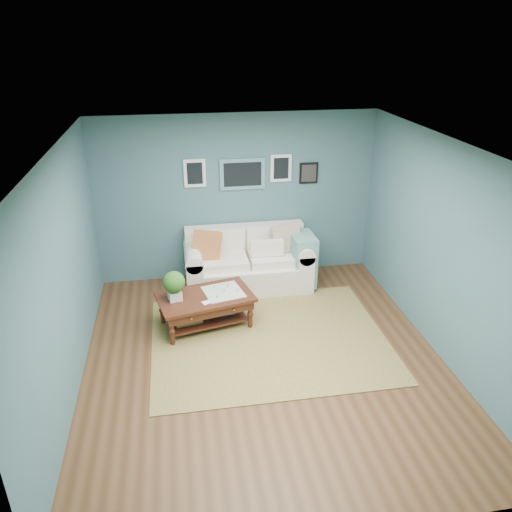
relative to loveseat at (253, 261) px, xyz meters
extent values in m
plane|color=brown|center=(-0.18, -2.03, -0.43)|extent=(5.00, 5.00, 0.00)
plane|color=white|center=(-0.18, -2.03, 2.27)|extent=(5.00, 5.00, 0.00)
cube|color=#41696C|center=(-0.18, 0.47, 0.92)|extent=(4.50, 0.02, 2.70)
cube|color=#41696C|center=(-0.18, -4.53, 0.92)|extent=(4.50, 0.02, 2.70)
cube|color=#41696C|center=(-2.43, -2.03, 0.92)|extent=(0.02, 5.00, 2.70)
cube|color=#41696C|center=(2.07, -2.03, 0.92)|extent=(0.02, 5.00, 2.70)
cube|color=#5A8C97|center=(-0.09, 0.45, 1.32)|extent=(0.72, 0.03, 0.50)
cube|color=black|center=(-0.09, 0.43, 1.32)|extent=(0.60, 0.01, 0.38)
cube|color=white|center=(-0.84, 0.45, 1.37)|extent=(0.34, 0.03, 0.44)
cube|color=white|center=(0.53, 0.45, 1.39)|extent=(0.34, 0.03, 0.44)
cube|color=black|center=(0.99, 0.45, 1.29)|extent=(0.30, 0.03, 0.34)
cube|color=brown|center=(-0.04, -1.59, -0.42)|extent=(3.15, 2.52, 0.01)
cube|color=white|center=(-0.09, -0.04, -0.21)|extent=(1.48, 0.92, 0.44)
cube|color=white|center=(-0.09, 0.32, 0.26)|extent=(1.94, 0.23, 0.50)
cube|color=white|center=(-0.95, -0.04, -0.10)|extent=(0.25, 0.92, 0.65)
cube|color=white|center=(0.77, -0.04, -0.10)|extent=(0.25, 0.92, 0.65)
cylinder|color=white|center=(-0.95, -0.04, 0.22)|extent=(0.27, 0.92, 0.27)
cylinder|color=white|center=(0.77, -0.04, 0.22)|extent=(0.27, 0.92, 0.27)
cube|color=white|center=(-0.49, -0.10, 0.08)|extent=(0.75, 0.58, 0.14)
cube|color=white|center=(0.31, -0.10, 0.08)|extent=(0.75, 0.58, 0.14)
cube|color=white|center=(-0.49, 0.19, 0.33)|extent=(0.75, 0.12, 0.37)
cube|color=white|center=(0.31, 0.19, 0.33)|extent=(0.75, 0.12, 0.37)
cube|color=#DD5A2C|center=(-0.74, -0.09, 0.38)|extent=(0.50, 0.18, 0.49)
cube|color=beige|center=(0.54, -0.02, 0.38)|extent=(0.49, 0.19, 0.48)
cube|color=silver|center=(0.20, -0.14, 0.28)|extent=(0.52, 0.12, 0.25)
cube|color=#719F9F|center=(0.77, -0.16, 0.05)|extent=(0.35, 0.57, 0.83)
cube|color=black|center=(-0.85, -1.10, 0.03)|extent=(1.42, 1.02, 0.04)
cube|color=black|center=(-0.85, -1.10, -0.05)|extent=(1.32, 0.92, 0.13)
cube|color=black|center=(-0.85, -1.10, -0.31)|extent=(1.19, 0.79, 0.03)
sphere|color=gold|center=(-1.07, -1.51, -0.05)|extent=(0.03, 0.03, 0.03)
sphere|color=gold|center=(-0.48, -1.37, -0.05)|extent=(0.03, 0.03, 0.03)
cylinder|color=black|center=(-1.33, -1.51, -0.21)|extent=(0.06, 0.06, 0.44)
cylinder|color=black|center=(-0.24, -1.26, -0.21)|extent=(0.06, 0.06, 0.44)
cylinder|color=black|center=(-1.46, -0.95, -0.21)|extent=(0.06, 0.06, 0.44)
cylinder|color=black|center=(-0.37, -0.70, -0.21)|extent=(0.06, 0.06, 0.44)
cube|color=silver|center=(-1.26, -1.14, 0.12)|extent=(0.21, 0.21, 0.13)
sphere|color=#25541A|center=(-1.26, -1.14, 0.32)|extent=(0.30, 0.30, 0.30)
cube|color=beige|center=(-0.59, -1.04, 0.06)|extent=(0.62, 0.62, 0.01)
cube|color=#A27F4C|center=(-1.11, -1.16, -0.19)|extent=(0.41, 0.33, 0.21)
cube|color=#265295|center=(-0.56, -1.02, -0.23)|extent=(0.29, 0.25, 0.12)
camera|label=1|loc=(-1.15, -7.18, 3.46)|focal=35.00mm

